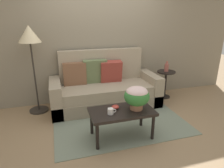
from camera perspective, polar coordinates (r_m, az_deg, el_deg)
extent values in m
plane|color=#997A56|center=(3.58, 2.00, -10.56)|extent=(14.00, 14.00, 0.00)
cube|color=gray|center=(4.27, -2.98, 13.93)|extent=(6.40, 0.12, 2.78)
cube|color=gray|center=(3.64, 1.63, -9.95)|extent=(2.26, 1.75, 0.01)
cube|color=gray|center=(4.07, -1.76, -4.77)|extent=(2.17, 0.86, 0.26)
cube|color=gray|center=(3.96, -1.72, -1.81)|extent=(1.76, 0.78, 0.21)
cube|color=gray|center=(4.21, -3.08, 4.01)|extent=(1.76, 0.16, 0.90)
cube|color=gray|center=(3.88, -15.96, -3.76)|extent=(0.20, 0.86, 0.62)
cube|color=gray|center=(4.33, 10.85, -0.96)|extent=(0.20, 0.86, 0.62)
cube|color=#93382D|center=(4.09, -0.32, 3.67)|extent=(0.45, 0.27, 0.46)
cube|color=#607047|center=(4.04, -4.94, 3.67)|extent=(0.48, 0.17, 0.49)
cube|color=brown|center=(3.97, -10.79, 2.91)|extent=(0.45, 0.15, 0.45)
cylinder|color=black|center=(2.79, -4.29, -15.07)|extent=(0.05, 0.05, 0.41)
cylinder|color=black|center=(3.05, 11.80, -12.26)|extent=(0.05, 0.05, 0.41)
cylinder|color=black|center=(3.13, -5.93, -11.04)|extent=(0.05, 0.05, 0.41)
cylinder|color=black|center=(3.36, 8.54, -8.91)|extent=(0.05, 0.05, 0.41)
cube|color=black|center=(2.94, 2.87, -8.01)|extent=(0.95, 0.51, 0.04)
cylinder|color=black|center=(4.72, 14.90, -3.52)|extent=(0.26, 0.26, 0.03)
cylinder|color=black|center=(4.61, 15.21, -0.13)|extent=(0.05, 0.05, 0.56)
cylinder|color=black|center=(4.53, 15.53, 3.42)|extent=(0.40, 0.40, 0.03)
cylinder|color=#2D2823|center=(4.17, -20.42, -7.09)|extent=(0.36, 0.36, 0.03)
cylinder|color=#2D2823|center=(3.94, -21.52, 1.69)|extent=(0.03, 0.03, 1.31)
cone|color=beige|center=(3.80, -23.00, 13.29)|extent=(0.40, 0.40, 0.30)
cylinder|color=#A36B4C|center=(2.97, 7.10, -6.23)|extent=(0.19, 0.19, 0.11)
ellipsoid|color=#337533|center=(2.91, 7.22, -3.60)|extent=(0.38, 0.38, 0.28)
ellipsoid|color=beige|center=(2.88, 7.28, -2.32)|extent=(0.32, 0.32, 0.15)
cylinder|color=white|center=(2.81, -0.43, -7.93)|extent=(0.09, 0.09, 0.09)
torus|color=white|center=(2.82, 0.64, -7.79)|extent=(0.06, 0.01, 0.06)
cylinder|color=#B2382D|center=(2.97, 0.99, -7.09)|extent=(0.05, 0.05, 0.02)
ellipsoid|color=#B2382D|center=(2.96, 0.99, -6.65)|extent=(0.11, 0.11, 0.05)
cylinder|color=#934C42|center=(4.49, 15.60, 4.61)|extent=(0.09, 0.09, 0.17)
cylinder|color=#934C42|center=(4.46, 15.73, 6.04)|extent=(0.04, 0.04, 0.06)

